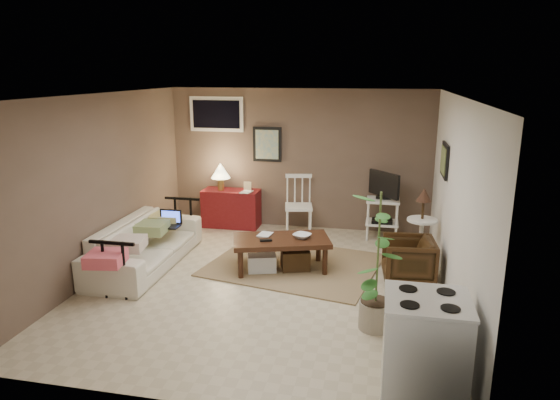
% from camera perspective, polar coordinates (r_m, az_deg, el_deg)
% --- Properties ---
extents(floor, '(5.00, 5.00, 0.00)m').
position_cam_1_polar(floor, '(6.59, -1.62, -9.44)').
color(floor, '#C1B293').
rests_on(floor, ground).
extents(art_back, '(0.50, 0.03, 0.60)m').
position_cam_1_polar(art_back, '(8.64, -1.47, 6.37)').
color(art_back, black).
extents(art_right, '(0.03, 0.60, 0.45)m').
position_cam_1_polar(art_right, '(7.05, 18.30, 4.35)').
color(art_right, black).
extents(window, '(0.96, 0.03, 0.60)m').
position_cam_1_polar(window, '(8.84, -7.27, 9.70)').
color(window, white).
extents(rug, '(2.57, 2.21, 0.02)m').
position_cam_1_polar(rug, '(7.14, 1.58, -7.39)').
color(rug, olive).
rests_on(rug, floor).
extents(coffee_table, '(1.44, 1.03, 0.49)m').
position_cam_1_polar(coffee_table, '(6.88, 0.06, -5.90)').
color(coffee_table, '#3C1F10').
rests_on(coffee_table, floor).
extents(sofa, '(0.64, 2.19, 0.86)m').
position_cam_1_polar(sofa, '(7.26, -15.18, -4.06)').
color(sofa, beige).
rests_on(sofa, floor).
extents(sofa_pillows, '(0.42, 2.08, 0.15)m').
position_cam_1_polar(sofa_pillows, '(6.99, -15.76, -3.96)').
color(sofa_pillows, beige).
rests_on(sofa_pillows, sofa).
extents(sofa_end_rails, '(0.59, 2.18, 0.74)m').
position_cam_1_polar(sofa_end_rails, '(7.22, -14.25, -4.59)').
color(sofa_end_rails, black).
rests_on(sofa_end_rails, floor).
extents(laptop, '(0.34, 0.24, 0.23)m').
position_cam_1_polar(laptop, '(7.45, -12.51, -2.38)').
color(laptop, black).
rests_on(laptop, sofa).
extents(red_console, '(0.99, 0.44, 1.14)m').
position_cam_1_polar(red_console, '(8.82, -5.70, -0.54)').
color(red_console, maroon).
rests_on(red_console, floor).
extents(spindle_chair, '(0.52, 0.52, 0.99)m').
position_cam_1_polar(spindle_chair, '(8.38, 2.14, -0.78)').
color(spindle_chair, white).
rests_on(spindle_chair, floor).
extents(tv_stand, '(0.52, 0.52, 1.11)m').
position_cam_1_polar(tv_stand, '(8.26, 11.68, -0.42)').
color(tv_stand, white).
rests_on(tv_stand, floor).
extents(side_table, '(0.42, 0.42, 1.12)m').
position_cam_1_polar(side_table, '(7.24, 15.96, -1.96)').
color(side_table, white).
rests_on(side_table, floor).
extents(armchair, '(0.64, 0.68, 0.65)m').
position_cam_1_polar(armchair, '(6.72, 14.46, -6.44)').
color(armchair, '#301D0D').
rests_on(armchair, floor).
extents(potted_plant, '(0.38, 0.38, 1.53)m').
position_cam_1_polar(potted_plant, '(5.29, 11.13, -6.39)').
color(potted_plant, '#A29080').
rests_on(potted_plant, floor).
extents(stove, '(0.69, 0.64, 0.90)m').
position_cam_1_polar(stove, '(4.49, 16.17, -15.89)').
color(stove, silver).
rests_on(stove, floor).
extents(bowl, '(0.24, 0.14, 0.23)m').
position_cam_1_polar(bowl, '(6.80, 2.55, -3.41)').
color(bowl, '#3C1F10').
rests_on(bowl, coffee_table).
extents(book_table, '(0.18, 0.04, 0.24)m').
position_cam_1_polar(book_table, '(6.94, -2.40, -3.03)').
color(book_table, '#3C1F10').
rests_on(book_table, coffee_table).
extents(book_console, '(0.17, 0.05, 0.23)m').
position_cam_1_polar(book_console, '(8.55, -4.42, 1.64)').
color(book_console, '#3C1F10').
rests_on(book_console, red_console).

